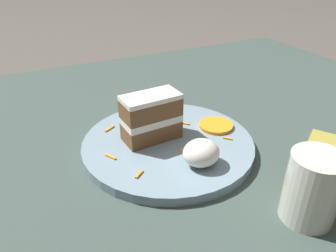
# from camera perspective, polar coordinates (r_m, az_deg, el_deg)

# --- Properties ---
(ground_plane) EXTENTS (6.00, 6.00, 0.00)m
(ground_plane) POSITION_cam_1_polar(r_m,az_deg,el_deg) (0.68, -0.16, -3.33)
(ground_plane) COLOR #4C4742
(ground_plane) RESTS_ON ground
(dining_table) EXTENTS (1.34, 0.97, 0.04)m
(dining_table) POSITION_cam_1_polar(r_m,az_deg,el_deg) (0.67, -0.16, -2.05)
(dining_table) COLOR #384742
(dining_table) RESTS_ON ground
(plate) EXTENTS (0.31, 0.31, 0.02)m
(plate) POSITION_cam_1_polar(r_m,az_deg,el_deg) (0.60, -0.00, -3.21)
(plate) COLOR gray
(plate) RESTS_ON dining_table
(cake_slice) EXTENTS (0.10, 0.06, 0.09)m
(cake_slice) POSITION_cam_1_polar(r_m,az_deg,el_deg) (0.58, -2.95, 1.54)
(cake_slice) COLOR brown
(cake_slice) RESTS_ON plate
(cream_dollop) EXTENTS (0.06, 0.05, 0.04)m
(cream_dollop) POSITION_cam_1_polar(r_m,az_deg,el_deg) (0.52, 5.80, -4.66)
(cream_dollop) COLOR white
(cream_dollop) RESTS_ON plate
(orange_garnish) EXTENTS (0.07, 0.07, 0.01)m
(orange_garnish) POSITION_cam_1_polar(r_m,az_deg,el_deg) (0.64, 8.35, 0.09)
(orange_garnish) COLOR orange
(orange_garnish) RESTS_ON plate
(carrot_shreds_scatter) EXTENTS (0.22, 0.18, 0.00)m
(carrot_shreds_scatter) POSITION_cam_1_polar(r_m,az_deg,el_deg) (0.60, -1.38, -2.10)
(carrot_shreds_scatter) COLOR orange
(carrot_shreds_scatter) RESTS_ON plate
(drinking_glass) EXTENTS (0.07, 0.07, 0.10)m
(drinking_glass) POSITION_cam_1_polar(r_m,az_deg,el_deg) (0.48, 23.67, -10.50)
(drinking_glass) COLOR beige
(drinking_glass) RESTS_ON dining_table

